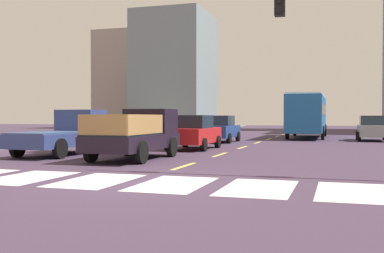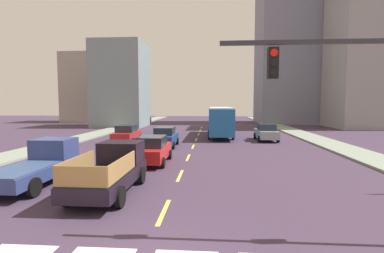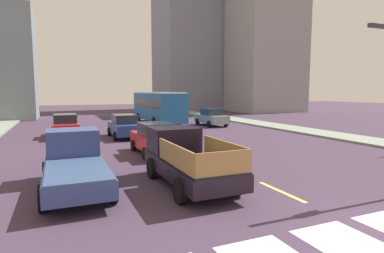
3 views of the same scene
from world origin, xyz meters
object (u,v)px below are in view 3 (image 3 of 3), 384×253
(pickup_dark, at_px, (75,162))
(sedan_far, at_px, (155,138))
(sedan_near_left, at_px, (65,126))
(city_bus, at_px, (158,105))
(pickup_stakebed, at_px, (185,158))
(sedan_mid, at_px, (211,117))
(sedan_near_right, at_px, (125,126))

(pickup_dark, height_order, sedan_far, pickup_dark)
(sedan_near_left, bearing_deg, city_bus, 36.01)
(sedan_near_left, bearing_deg, pickup_stakebed, -73.31)
(sedan_far, height_order, sedan_mid, same)
(pickup_dark, xyz_separation_m, sedan_mid, (13.55, 16.37, -0.06))
(sedan_far, bearing_deg, pickup_dark, -130.59)
(pickup_stakebed, height_order, sedan_mid, pickup_stakebed)
(sedan_mid, bearing_deg, sedan_far, -130.40)
(pickup_dark, height_order, sedan_mid, pickup_dark)
(sedan_near_left, distance_m, sedan_far, 9.97)
(pickup_dark, distance_m, sedan_far, 6.41)
(pickup_stakebed, height_order, sedan_far, pickup_stakebed)
(city_bus, height_order, sedan_near_left, city_bus)
(pickup_stakebed, relative_size, sedan_near_right, 1.18)
(pickup_dark, height_order, sedan_near_left, pickup_dark)
(sedan_near_left, relative_size, sedan_mid, 1.00)
(pickup_dark, bearing_deg, sedan_mid, 52.03)
(pickup_stakebed, xyz_separation_m, sedan_near_right, (0.19, 12.56, -0.08))
(city_bus, distance_m, sedan_mid, 5.77)
(sedan_near_left, distance_m, sedan_mid, 13.82)
(city_bus, relative_size, sedan_near_left, 2.45)
(pickup_stakebed, xyz_separation_m, pickup_dark, (-3.81, 0.95, -0.02))
(pickup_dark, relative_size, sedan_near_left, 1.18)
(pickup_dark, relative_size, sedan_far, 1.18)
(pickup_dark, distance_m, sedan_near_left, 13.69)
(pickup_stakebed, relative_size, sedan_far, 1.18)
(sedan_near_left, bearing_deg, sedan_mid, 13.24)
(pickup_stakebed, bearing_deg, sedan_near_right, 90.87)
(pickup_dark, bearing_deg, sedan_near_left, 91.68)
(sedan_far, relative_size, sedan_mid, 1.00)
(pickup_dark, bearing_deg, sedan_near_right, 72.61)
(sedan_near_right, height_order, sedan_far, same)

